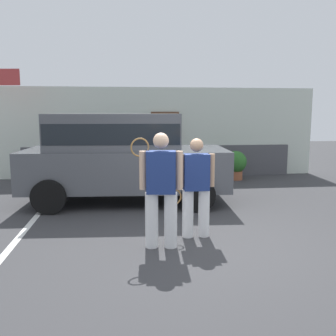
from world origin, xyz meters
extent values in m
plane|color=#38383A|center=(0.00, 0.00, 0.00)|extent=(40.00, 40.00, 0.00)
cube|color=silver|center=(-2.92, 1.50, 0.00)|extent=(0.12, 4.40, 0.01)
cube|color=silver|center=(0.00, 6.52, 1.44)|extent=(10.32, 0.30, 2.87)
cube|color=#4C4C51|center=(0.00, 6.32, 0.50)|extent=(8.67, 0.10, 1.01)
cube|color=brown|center=(0.18, 6.30, 1.05)|extent=(0.90, 0.06, 2.10)
cube|color=#4C4F54|center=(-1.09, 2.95, 0.80)|extent=(4.71, 2.18, 0.90)
cube|color=#4C4F54|center=(-1.34, 2.96, 1.65)|extent=(3.00, 1.94, 0.80)
cube|color=black|center=(-1.34, 2.96, 1.63)|extent=(2.95, 1.95, 0.44)
cylinder|color=black|center=(0.51, 3.80, 0.36)|extent=(0.73, 0.30, 0.72)
cylinder|color=black|center=(0.40, 1.90, 0.36)|extent=(0.73, 0.30, 0.72)
cylinder|color=black|center=(-2.58, 3.99, 0.36)|extent=(0.73, 0.30, 0.72)
cylinder|color=black|center=(-2.70, 2.10, 0.36)|extent=(0.73, 0.30, 0.72)
cylinder|color=white|center=(-0.44, -0.12, 0.43)|extent=(0.20, 0.20, 0.86)
cylinder|color=white|center=(-0.73, -0.09, 0.43)|extent=(0.20, 0.20, 0.86)
cube|color=navy|center=(-0.59, -0.10, 1.19)|extent=(0.47, 0.33, 0.64)
sphere|color=beige|center=(-0.59, -0.10, 1.66)|extent=(0.24, 0.24, 0.24)
cylinder|color=beige|center=(-0.31, -0.14, 1.21)|extent=(0.11, 0.11, 0.59)
cylinder|color=beige|center=(-0.86, -0.07, 1.21)|extent=(0.11, 0.11, 0.59)
torus|color=olive|center=(-0.90, -0.02, 1.56)|extent=(0.29, 0.08, 0.29)
cylinder|color=olive|center=(-0.90, -0.02, 1.32)|extent=(0.03, 0.03, 0.20)
cylinder|color=white|center=(0.18, 0.32, 0.40)|extent=(0.19, 0.19, 0.81)
cylinder|color=white|center=(-0.10, 0.33, 0.40)|extent=(0.19, 0.19, 0.81)
cube|color=navy|center=(0.04, 0.32, 1.11)|extent=(0.41, 0.26, 0.60)
sphere|color=tan|center=(0.04, 0.32, 1.55)|extent=(0.22, 0.22, 0.22)
cylinder|color=tan|center=(0.30, 0.32, 1.13)|extent=(0.10, 0.10, 0.55)
cylinder|color=tan|center=(-0.22, 0.33, 1.13)|extent=(0.10, 0.10, 0.55)
torus|color=olive|center=(-0.34, 0.38, 0.69)|extent=(0.37, 0.03, 0.37)
cylinder|color=olive|center=(-0.34, 0.38, 0.92)|extent=(0.03, 0.03, 0.20)
cylinder|color=#9E5638|center=(2.30, 5.51, 0.13)|extent=(0.44, 0.44, 0.27)
sphere|color=#2D6B28|center=(2.30, 5.51, 0.56)|extent=(0.68, 0.68, 0.68)
cube|color=#B23838|center=(-4.35, 5.37, 3.05)|extent=(0.75, 0.13, 0.45)
camera|label=1|loc=(-1.13, -5.67, 2.09)|focal=39.92mm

